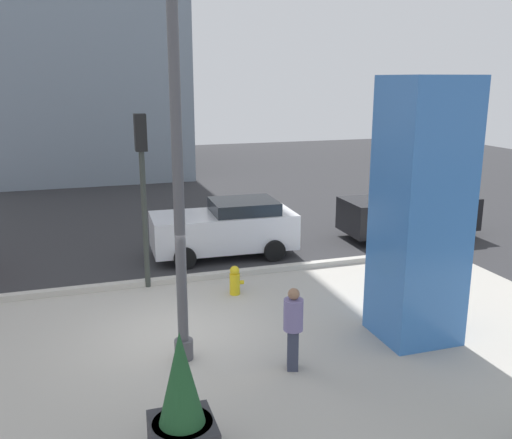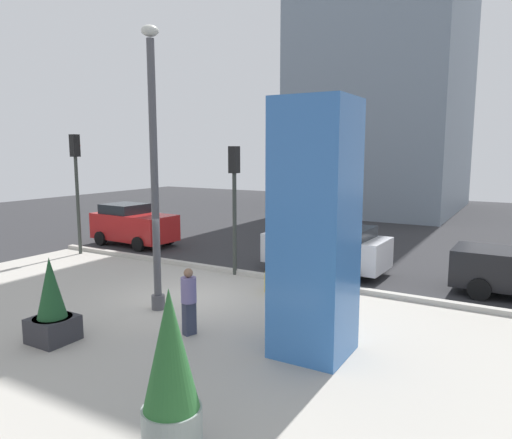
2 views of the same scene
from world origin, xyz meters
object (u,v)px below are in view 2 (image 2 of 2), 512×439
object	(u,v)px
art_pillar_blue	(315,230)
traffic_light_far_side	(76,175)
pedestrian_on_sidewalk	(189,298)
car_far_lane	(133,225)
potted_plant_near_right	(52,307)
traffic_light_corner	(234,189)
lamp_post	(154,177)
fire_hydrant	(269,280)
potted_plant_near_left	(171,376)
car_intersection	(328,248)

from	to	relation	value
art_pillar_blue	traffic_light_far_side	distance (m)	13.06
traffic_light_far_side	pedestrian_on_sidewalk	bearing A→B (deg)	-26.35
traffic_light_far_side	car_far_lane	world-z (taller)	traffic_light_far_side
potted_plant_near_right	art_pillar_blue	bearing A→B (deg)	24.35
potted_plant_near_right	traffic_light_corner	xyz separation A→B (m)	(0.38, 6.97, 2.17)
lamp_post	pedestrian_on_sidewalk	xyz separation A→B (m)	(1.85, -0.99, -2.73)
traffic_light_far_side	car_far_lane	bearing A→B (deg)	78.60
lamp_post	art_pillar_blue	size ratio (longest dim) A/B	1.39
art_pillar_blue	fire_hydrant	bearing A→B (deg)	130.93
pedestrian_on_sidewalk	lamp_post	bearing A→B (deg)	151.78
traffic_light_far_side	pedestrian_on_sidewalk	xyz separation A→B (m)	(9.46, -4.69, -2.43)
traffic_light_corner	pedestrian_on_sidewalk	distance (m)	5.88
lamp_post	potted_plant_near_right	world-z (taller)	lamp_post
pedestrian_on_sidewalk	potted_plant_near_left	bearing A→B (deg)	-54.84
lamp_post	car_far_lane	world-z (taller)	lamp_post
traffic_light_corner	car_intersection	world-z (taller)	traffic_light_corner
lamp_post	fire_hydrant	size ratio (longest dim) A/B	9.85
potted_plant_near_right	pedestrian_on_sidewalk	size ratio (longest dim) A/B	1.22
lamp_post	traffic_light_far_side	distance (m)	8.46
potted_plant_near_right	car_far_lane	bearing A→B (deg)	125.71
traffic_light_corner	pedestrian_on_sidewalk	bearing A→B (deg)	-68.40
fire_hydrant	traffic_light_far_side	size ratio (longest dim) A/B	0.15
lamp_post	potted_plant_near_left	distance (m)	6.79
lamp_post	traffic_light_far_side	bearing A→B (deg)	154.12
traffic_light_corner	potted_plant_near_left	bearing A→B (deg)	-62.38
art_pillar_blue	fire_hydrant	world-z (taller)	art_pillar_blue
car_far_lane	potted_plant_near_left	bearing A→B (deg)	-43.34
car_far_lane	traffic_light_corner	bearing A→B (deg)	-17.13
art_pillar_blue	pedestrian_on_sidewalk	xyz separation A→B (m)	(-2.90, -0.54, -1.78)
art_pillar_blue	potted_plant_near_right	xyz separation A→B (m)	(-5.30, -2.40, -1.84)
potted_plant_near_left	car_far_lane	world-z (taller)	potted_plant_near_left
potted_plant_near_left	car_intersection	bearing A→B (deg)	100.21
potted_plant_near_right	traffic_light_corner	bearing A→B (deg)	86.87
traffic_light_corner	traffic_light_far_side	size ratio (longest dim) A/B	0.90
potted_plant_near_left	traffic_light_corner	world-z (taller)	traffic_light_corner
car_far_lane	pedestrian_on_sidewalk	world-z (taller)	car_far_lane
art_pillar_blue	car_intersection	world-z (taller)	art_pillar_blue
art_pillar_blue	traffic_light_far_side	size ratio (longest dim) A/B	1.08
potted_plant_near_right	traffic_light_corner	size ratio (longest dim) A/B	0.44
art_pillar_blue	potted_plant_near_right	size ratio (longest dim) A/B	2.73
potted_plant_near_right	traffic_light_far_side	xyz separation A→B (m)	(-7.06, 6.55, 2.49)
car_far_lane	traffic_light_far_side	bearing A→B (deg)	-101.40
fire_hydrant	car_intersection	xyz separation A→B (m)	(0.62, 3.20, 0.49)
potted_plant_near_right	fire_hydrant	size ratio (longest dim) A/B	2.60
traffic_light_corner	car_far_lane	world-z (taller)	traffic_light_corner
art_pillar_blue	potted_plant_near_left	distance (m)	4.40
potted_plant_near_left	pedestrian_on_sidewalk	size ratio (longest dim) A/B	1.52
lamp_post	traffic_light_corner	bearing A→B (deg)	92.36
pedestrian_on_sidewalk	traffic_light_far_side	bearing A→B (deg)	153.65
lamp_post	potted_plant_near_left	world-z (taller)	lamp_post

